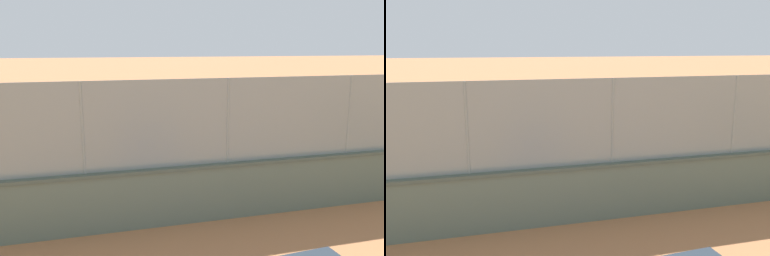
{
  "view_description": "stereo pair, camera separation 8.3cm",
  "coord_description": "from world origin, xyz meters",
  "views": [
    {
      "loc": [
        5.68,
        21.68,
        4.06
      ],
      "look_at": [
        1.59,
        7.65,
        1.09
      ],
      "focal_mm": 37.7,
      "sensor_mm": 36.0,
      "label": 1
    },
    {
      "loc": [
        5.6,
        21.7,
        4.06
      ],
      "look_at": [
        1.59,
        7.65,
        1.09
      ],
      "focal_mm": 37.7,
      "sensor_mm": 36.0,
      "label": 2
    }
  ],
  "objects": [
    {
      "name": "sports_ball",
      "position": [
        1.22,
        11.79,
        1.06
      ],
      "size": [
        0.17,
        0.17,
        0.17
      ],
      "primitive_type": "sphere",
      "color": "orange"
    },
    {
      "name": "ground_plane",
      "position": [
        0.0,
        0.0,
        0.0
      ],
      "size": [
        260.0,
        260.0,
        0.0
      ],
      "primitive_type": "plane",
      "color": "#B27247"
    },
    {
      "name": "player_baseline_waiting",
      "position": [
        0.49,
        -0.44,
        0.93
      ],
      "size": [
        1.15,
        0.72,
        1.58
      ],
      "color": "#591919",
      "rests_on": "ground_plane"
    },
    {
      "name": "player_crossing_court",
      "position": [
        5.59,
        2.04,
        0.94
      ],
      "size": [
        1.24,
        0.72,
        1.59
      ],
      "color": "#B2B2B2",
      "rests_on": "ground_plane"
    },
    {
      "name": "perimeter_wall",
      "position": [
        0.68,
        13.1,
        0.69
      ],
      "size": [
        23.31,
        0.75,
        1.37
      ],
      "color": "slate",
      "rests_on": "ground_plane"
    },
    {
      "name": "fence_panel_on_wall",
      "position": [
        0.68,
        13.1,
        2.36
      ],
      "size": [
        22.9,
        0.38,
        1.99
      ],
      "color": "gray",
      "rests_on": "perimeter_wall"
    },
    {
      "name": "player_at_service_line",
      "position": [
        -0.18,
        10.09,
        0.94
      ],
      "size": [
        1.22,
        0.71,
        1.6
      ],
      "color": "navy",
      "rests_on": "ground_plane"
    }
  ]
}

